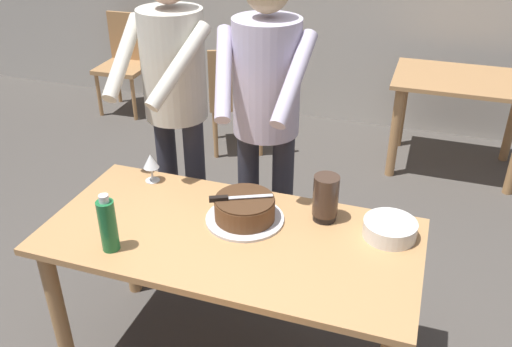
{
  "coord_description": "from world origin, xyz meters",
  "views": [
    {
      "loc": [
        0.7,
        -1.72,
        2.08
      ],
      "look_at": [
        0.02,
        0.27,
        0.9
      ],
      "focal_mm": 38.19,
      "sensor_mm": 36.0,
      "label": 1
    }
  ],
  "objects_px": {
    "main_dining_table": "(231,257)",
    "cake_on_platter": "(245,210)",
    "background_table": "(461,99)",
    "wine_glass_near": "(151,162)",
    "cake_knife": "(228,198)",
    "background_chair_0": "(237,95)",
    "water_bottle": "(108,225)",
    "plate_stack": "(390,229)",
    "hurricane_lamp": "(326,198)",
    "background_chair_1": "(126,59)",
    "person_standing_beside": "(175,94)",
    "person_cutting_cake": "(266,108)"
  },
  "relations": [
    {
      "from": "water_bottle",
      "to": "plate_stack",
      "type": "bearing_deg",
      "value": 23.03
    },
    {
      "from": "background_table",
      "to": "wine_glass_near",
      "type": "bearing_deg",
      "value": -124.56
    },
    {
      "from": "main_dining_table",
      "to": "cake_knife",
      "type": "xyz_separation_m",
      "value": [
        -0.04,
        0.08,
        0.24
      ]
    },
    {
      "from": "water_bottle",
      "to": "background_table",
      "type": "distance_m",
      "value": 2.95
    },
    {
      "from": "background_chair_0",
      "to": "background_chair_1",
      "type": "relative_size",
      "value": 1.0
    },
    {
      "from": "main_dining_table",
      "to": "plate_stack",
      "type": "height_order",
      "value": "plate_stack"
    },
    {
      "from": "cake_knife",
      "to": "background_table",
      "type": "relative_size",
      "value": 0.25
    },
    {
      "from": "wine_glass_near",
      "to": "background_chair_1",
      "type": "bearing_deg",
      "value": 123.65
    },
    {
      "from": "cake_on_platter",
      "to": "water_bottle",
      "type": "distance_m",
      "value": 0.57
    },
    {
      "from": "main_dining_table",
      "to": "cake_on_platter",
      "type": "height_order",
      "value": "cake_on_platter"
    },
    {
      "from": "hurricane_lamp",
      "to": "background_table",
      "type": "distance_m",
      "value": 2.23
    },
    {
      "from": "background_table",
      "to": "person_cutting_cake",
      "type": "bearing_deg",
      "value": -118.18
    },
    {
      "from": "person_cutting_cake",
      "to": "background_chair_1",
      "type": "bearing_deg",
      "value": 134.82
    },
    {
      "from": "main_dining_table",
      "to": "person_cutting_cake",
      "type": "height_order",
      "value": "person_cutting_cake"
    },
    {
      "from": "background_chair_1",
      "to": "wine_glass_near",
      "type": "bearing_deg",
      "value": -56.35
    },
    {
      "from": "plate_stack",
      "to": "person_standing_beside",
      "type": "distance_m",
      "value": 1.27
    },
    {
      "from": "person_cutting_cake",
      "to": "background_chair_0",
      "type": "bearing_deg",
      "value": 115.58
    },
    {
      "from": "cake_knife",
      "to": "person_cutting_cake",
      "type": "distance_m",
      "value": 0.55
    },
    {
      "from": "plate_stack",
      "to": "hurricane_lamp",
      "type": "relative_size",
      "value": 1.05
    },
    {
      "from": "cake_on_platter",
      "to": "hurricane_lamp",
      "type": "relative_size",
      "value": 1.62
    },
    {
      "from": "main_dining_table",
      "to": "wine_glass_near",
      "type": "relative_size",
      "value": 10.86
    },
    {
      "from": "cake_knife",
      "to": "background_chair_1",
      "type": "height_order",
      "value": "background_chair_1"
    },
    {
      "from": "cake_knife",
      "to": "plate_stack",
      "type": "distance_m",
      "value": 0.68
    },
    {
      "from": "main_dining_table",
      "to": "plate_stack",
      "type": "relative_size",
      "value": 7.11
    },
    {
      "from": "wine_glass_near",
      "to": "water_bottle",
      "type": "bearing_deg",
      "value": -79.2
    },
    {
      "from": "main_dining_table",
      "to": "hurricane_lamp",
      "type": "distance_m",
      "value": 0.48
    },
    {
      "from": "main_dining_table",
      "to": "background_chair_0",
      "type": "xyz_separation_m",
      "value": [
        -0.76,
        2.11,
        -0.14
      ]
    },
    {
      "from": "background_table",
      "to": "background_chair_1",
      "type": "xyz_separation_m",
      "value": [
        -3.01,
        0.28,
        -0.09
      ]
    },
    {
      "from": "hurricane_lamp",
      "to": "main_dining_table",
      "type": "bearing_deg",
      "value": -146.21
    },
    {
      "from": "cake_knife",
      "to": "water_bottle",
      "type": "distance_m",
      "value": 0.5
    },
    {
      "from": "main_dining_table",
      "to": "hurricane_lamp",
      "type": "relative_size",
      "value": 7.45
    },
    {
      "from": "plate_stack",
      "to": "person_cutting_cake",
      "type": "bearing_deg",
      "value": 149.41
    },
    {
      "from": "water_bottle",
      "to": "background_chair_0",
      "type": "xyz_separation_m",
      "value": [
        -0.35,
        2.36,
        -0.37
      ]
    },
    {
      "from": "hurricane_lamp",
      "to": "background_table",
      "type": "height_order",
      "value": "hurricane_lamp"
    },
    {
      "from": "person_cutting_cake",
      "to": "cake_on_platter",
      "type": "bearing_deg",
      "value": -82.82
    },
    {
      "from": "cake_knife",
      "to": "background_chair_0",
      "type": "height_order",
      "value": "background_chair_0"
    },
    {
      "from": "person_standing_beside",
      "to": "background_chair_1",
      "type": "xyz_separation_m",
      "value": [
        -1.56,
        2.04,
        -0.58
      ]
    },
    {
      "from": "water_bottle",
      "to": "hurricane_lamp",
      "type": "xyz_separation_m",
      "value": [
        0.76,
        0.48,
        -0.01
      ]
    },
    {
      "from": "cake_knife",
      "to": "background_table",
      "type": "bearing_deg",
      "value": 67.21
    },
    {
      "from": "plate_stack",
      "to": "wine_glass_near",
      "type": "relative_size",
      "value": 1.53
    },
    {
      "from": "wine_glass_near",
      "to": "background_chair_1",
      "type": "height_order",
      "value": "background_chair_1"
    },
    {
      "from": "cake_knife",
      "to": "hurricane_lamp",
      "type": "xyz_separation_m",
      "value": [
        0.39,
        0.15,
        -0.01
      ]
    },
    {
      "from": "plate_stack",
      "to": "background_chair_0",
      "type": "bearing_deg",
      "value": 126.03
    },
    {
      "from": "wine_glass_near",
      "to": "water_bottle",
      "type": "height_order",
      "value": "water_bottle"
    },
    {
      "from": "plate_stack",
      "to": "water_bottle",
      "type": "relative_size",
      "value": 0.88
    },
    {
      "from": "cake_knife",
      "to": "background_chair_0",
      "type": "xyz_separation_m",
      "value": [
        -0.72,
        2.02,
        -0.37
      ]
    },
    {
      "from": "person_standing_beside",
      "to": "background_chair_0",
      "type": "relative_size",
      "value": 1.91
    },
    {
      "from": "cake_knife",
      "to": "person_cutting_cake",
      "type": "height_order",
      "value": "person_cutting_cake"
    },
    {
      "from": "person_standing_beside",
      "to": "person_cutting_cake",
      "type": "bearing_deg",
      "value": -3.45
    },
    {
      "from": "main_dining_table",
      "to": "cake_on_platter",
      "type": "relative_size",
      "value": 4.6
    }
  ]
}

